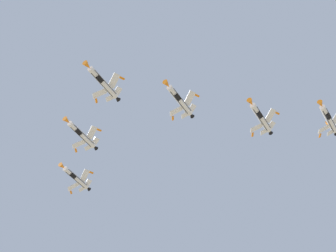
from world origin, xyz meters
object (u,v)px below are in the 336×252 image
Objects in this scene: fighter_jet_left_wing at (179,100)px; fighter_jet_right_outer at (75,177)px; fighter_jet_lead at (103,82)px; fighter_jet_right_wing at (81,134)px; fighter_jet_trail_slot at (328,119)px; fighter_jet_left_outer at (260,117)px.

fighter_jet_right_outer is (-43.19, 25.98, 0.79)m from fighter_jet_left_wing.
fighter_jet_right_wing is at bearing -38.80° from fighter_jet_lead.
fighter_jet_lead is at bearing 42.85° from fighter_jet_trail_slot.
fighter_jet_left_wing reaches higher than fighter_jet_left_outer.
fighter_jet_lead is 1.00× the size of fighter_jet_right_wing.
fighter_jet_trail_slot is (72.09, 14.25, 0.11)m from fighter_jet_right_wing.
fighter_jet_lead is at bearing 136.63° from fighter_jet_right_outer.
fighter_jet_right_wing is 73.49m from fighter_jet_trail_slot.
fighter_jet_left_wing is 1.00× the size of fighter_jet_left_outer.
fighter_jet_right_wing is at bearing 131.87° from fighter_jet_right_outer.
fighter_jet_right_outer is (-24.90, 38.06, 0.38)m from fighter_jet_lead.
fighter_jet_right_wing reaches higher than fighter_jet_left_wing.
fighter_jet_left_wing is 23.70m from fighter_jet_left_outer.
fighter_jet_right_outer reaches higher than fighter_jet_lead.
fighter_jet_lead is 45.55m from fighter_jet_left_outer.
fighter_jet_left_outer is at bearing -135.78° from fighter_jet_lead.
fighter_jet_trail_slot is at bearing -139.13° from fighter_jet_left_wing.
fighter_jet_lead is 23.24m from fighter_jet_right_wing.
fighter_jet_left_wing is 33.13m from fighter_jet_right_wing.
fighter_jet_right_wing is 1.00× the size of fighter_jet_right_outer.
fighter_jet_right_wing is (-32.52, 6.30, 0.67)m from fighter_jet_left_wing.
fighter_jet_right_wing is (-14.24, 18.37, 0.25)m from fighter_jet_lead.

